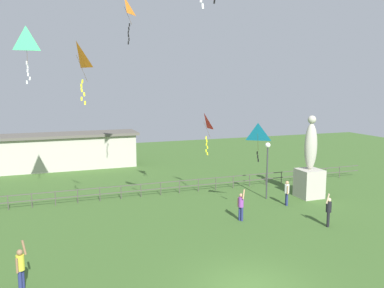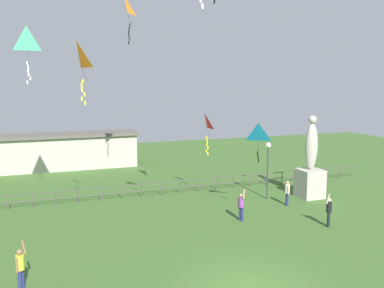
{
  "view_description": "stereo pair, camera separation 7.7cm",
  "coord_description": "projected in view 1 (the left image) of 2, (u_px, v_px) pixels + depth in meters",
  "views": [
    {
      "loc": [
        -7.21,
        -12.97,
        7.82
      ],
      "look_at": [
        -0.38,
        5.42,
        4.91
      ],
      "focal_mm": 37.95,
      "sensor_mm": 36.0,
      "label": 1
    },
    {
      "loc": [
        -7.14,
        -13.0,
        7.82
      ],
      "look_at": [
        -0.38,
        5.42,
        4.91
      ],
      "focal_mm": 37.95,
      "sensor_mm": 36.0,
      "label": 2
    }
  ],
  "objects": [
    {
      "name": "kite_2",
      "position": [
        125.0,
        8.0,
        25.11
      ],
      "size": [
        0.94,
        0.99,
        2.88
      ],
      "color": "orange"
    },
    {
      "name": "person_3",
      "position": [
        329.0,
        210.0,
        22.32
      ],
      "size": [
        0.47,
        0.39,
        1.92
      ],
      "color": "black",
      "rests_on": "ground_plane"
    },
    {
      "name": "pavilion_building",
      "position": [
        60.0,
        151.0,
        37.52
      ],
      "size": [
        14.35,
        3.6,
        3.28
      ],
      "color": "#B7B2A3",
      "rests_on": "ground_plane"
    },
    {
      "name": "kite_6",
      "position": [
        26.0,
        40.0,
        23.06
      ],
      "size": [
        1.06,
        0.57,
        3.26
      ],
      "color": "#1EB759"
    },
    {
      "name": "lamppost",
      "position": [
        267.0,
        157.0,
        27.47
      ],
      "size": [
        0.36,
        0.36,
        3.91
      ],
      "color": "#38383D",
      "rests_on": "ground_plane"
    },
    {
      "name": "person_1",
      "position": [
        241.0,
        205.0,
        23.28
      ],
      "size": [
        0.31,
        0.51,
        1.9
      ],
      "color": "navy",
      "rests_on": "ground_plane"
    },
    {
      "name": "kite_1",
      "position": [
        204.0,
        124.0,
        26.85
      ],
      "size": [
        0.76,
        0.77,
        2.83
      ],
      "color": "red"
    },
    {
      "name": "ground_plane",
      "position": [
        250.0,
        288.0,
        15.66
      ],
      "size": [
        80.0,
        80.0,
        0.0
      ],
      "primitive_type": "plane",
      "color": "#3D6028"
    },
    {
      "name": "kite_3",
      "position": [
        258.0,
        135.0,
        22.76
      ],
      "size": [
        1.26,
        1.15,
        2.21
      ],
      "color": "#198CD1"
    },
    {
      "name": "person_0",
      "position": [
        287.0,
        191.0,
        26.24
      ],
      "size": [
        0.3,
        0.47,
        1.62
      ],
      "color": "navy",
      "rests_on": "ground_plane"
    },
    {
      "name": "person_2",
      "position": [
        21.0,
        267.0,
        15.34
      ],
      "size": [
        0.41,
        0.46,
        1.95
      ],
      "color": "navy",
      "rests_on": "ground_plane"
    },
    {
      "name": "statue_monument",
      "position": [
        310.0,
        171.0,
        28.03
      ],
      "size": [
        1.58,
        1.58,
        5.71
      ],
      "color": "#B2AD9E",
      "rests_on": "ground_plane"
    },
    {
      "name": "waterfront_railing",
      "position": [
        150.0,
        188.0,
        28.44
      ],
      "size": [
        36.05,
        0.06,
        0.95
      ],
      "color": "#4C4742",
      "rests_on": "ground_plane"
    },
    {
      "name": "kite_5",
      "position": [
        77.0,
        58.0,
        20.42
      ],
      "size": [
        0.98,
        1.0,
        3.17
      ],
      "color": "orange"
    }
  ]
}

